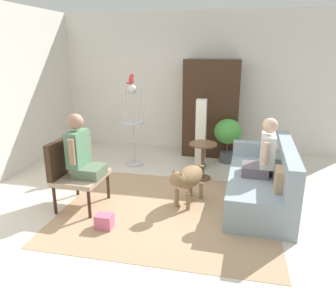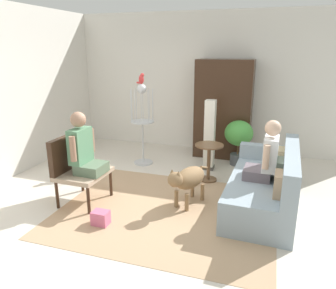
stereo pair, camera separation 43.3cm
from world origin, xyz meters
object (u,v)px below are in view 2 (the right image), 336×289
(column_lamp, at_px, (210,136))
(potted_plant, at_px, (239,136))
(parrot, at_px, (141,79))
(person_on_armchair, at_px, (83,148))
(round_end_table, at_px, (209,158))
(dog, at_px, (188,179))
(handbag, at_px, (101,218))
(couch, at_px, (267,187))
(armchair, at_px, (75,164))
(bird_cage_stand, at_px, (142,122))
(armoire_cabinet, at_px, (223,109))
(person_on_couch, at_px, (266,156))

(column_lamp, bearing_deg, potted_plant, 39.48)
(parrot, height_order, potted_plant, parrot)
(person_on_armchair, relative_size, round_end_table, 1.36)
(dog, height_order, parrot, parrot)
(potted_plant, bearing_deg, handbag, -116.86)
(couch, relative_size, person_on_armchair, 2.19)
(round_end_table, relative_size, potted_plant, 0.74)
(potted_plant, xyz_separation_m, handbag, (-1.39, -2.74, -0.47))
(person_on_armchair, bearing_deg, handbag, -45.06)
(round_end_table, bearing_deg, armchair, -141.78)
(person_on_armchair, height_order, handbag, person_on_armchair)
(bird_cage_stand, relative_size, handbag, 7.32)
(column_lamp, bearing_deg, couch, -50.09)
(parrot, xyz_separation_m, column_lamp, (1.25, 0.09, -0.98))
(handbag, bearing_deg, armchair, 142.47)
(couch, xyz_separation_m, potted_plant, (-0.56, 1.64, 0.25))
(parrot, xyz_separation_m, armoire_cabinet, (1.36, 0.95, -0.64))
(round_end_table, relative_size, dog, 0.72)
(person_on_armchair, bearing_deg, round_end_table, 41.11)
(bird_cage_stand, relative_size, column_lamp, 1.19)
(parrot, bearing_deg, potted_plant, 15.73)
(person_on_armchair, bearing_deg, couch, 14.01)
(bird_cage_stand, bearing_deg, column_lamp, 4.33)
(person_on_armchair, relative_size, parrot, 4.42)
(armoire_cabinet, distance_m, handbag, 3.48)
(handbag, bearing_deg, parrot, 98.57)
(armchair, bearing_deg, couch, 13.10)
(bird_cage_stand, bearing_deg, dog, -48.53)
(armchair, distance_m, person_on_couch, 2.64)
(person_on_armchair, bearing_deg, armchair, 178.25)
(dog, bearing_deg, bird_cage_stand, 131.47)
(round_end_table, height_order, parrot, parrot)
(parrot, bearing_deg, dog, -48.49)
(couch, xyz_separation_m, parrot, (-2.29, 1.15, 1.29))
(person_on_couch, xyz_separation_m, potted_plant, (-0.53, 1.67, -0.20))
(armchair, relative_size, parrot, 4.95)
(person_on_couch, xyz_separation_m, dog, (-1.01, -0.23, -0.36))
(couch, distance_m, parrot, 2.87)
(parrot, relative_size, handbag, 0.94)
(armchair, xyz_separation_m, round_end_table, (1.66, 1.31, -0.16))
(handbag, bearing_deg, column_lamp, 68.78)
(armoire_cabinet, bearing_deg, potted_plant, -51.36)
(round_end_table, xyz_separation_m, dog, (-0.10, -0.97, -0.00))
(dog, relative_size, parrot, 4.49)
(bird_cage_stand, distance_m, column_lamp, 1.27)
(couch, distance_m, handbag, 2.26)
(armoire_cabinet, relative_size, handbag, 9.34)
(couch, relative_size, person_on_couch, 2.31)
(potted_plant, bearing_deg, person_on_armchair, -129.98)
(round_end_table, xyz_separation_m, column_lamp, (-0.10, 0.54, 0.23))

